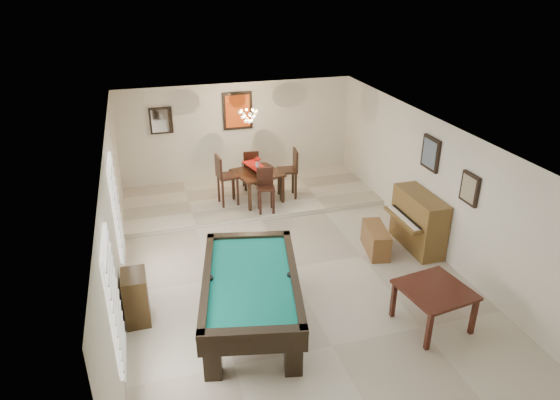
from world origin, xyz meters
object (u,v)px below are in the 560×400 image
dining_chair_east (287,174)px  chandelier (248,112)px  pool_table (251,301)px  square_table (433,307)px  flower_vase (257,162)px  dining_chair_north (250,169)px  dining_table (258,183)px  dining_chair_south (266,191)px  dining_chair_west (228,180)px  apothecary_chest (136,298)px  upright_piano (413,222)px  piano_bench (376,240)px

dining_chair_east → chandelier: 1.74m
pool_table → square_table: (2.74, -0.78, -0.10)m
flower_vase → chandelier: chandelier is taller
pool_table → dining_chair_east: (1.89, 4.30, 0.27)m
pool_table → dining_chair_north: 5.22m
dining_chair_east → chandelier: size_ratio=1.98×
dining_table → dining_chair_east: (0.72, -0.04, 0.18)m
pool_table → square_table: size_ratio=2.70×
flower_vase → dining_chair_north: flower_vase is taller
dining_chair_south → dining_chair_west: (-0.75, 0.65, 0.10)m
apothecary_chest → dining_chair_north: bearing=57.0°
apothecary_chest → dining_table: dining_table is taller
flower_vase → dining_chair_south: (0.03, -0.67, -0.46)m
dining_table → dining_chair_north: size_ratio=0.99×
upright_piano → flower_vase: size_ratio=5.27×
piano_bench → dining_chair_south: bearing=128.5°
pool_table → dining_table: 4.49m
dining_chair_north → apothecary_chest: bearing=59.5°
dining_chair_north → flower_vase: bearing=92.9°
chandelier → dining_chair_south: bearing=-81.6°
upright_piano → piano_bench: upright_piano is taller
flower_vase → pool_table: bearing=-105.1°
apothecary_chest → dining_table: (2.89, 3.70, 0.11)m
upright_piano → flower_vase: (-2.48, 2.85, 0.51)m
pool_table → dining_chair_east: bearing=78.1°
dining_table → upright_piano: bearing=-48.9°
pool_table → square_table: 2.85m
dining_table → flower_vase: (0.00, 0.00, 0.55)m
square_table → upright_piano: upright_piano is taller
square_table → flower_vase: flower_vase is taller
flower_vase → upright_piano: bearing=-48.9°
dining_chair_east → dining_chair_west: bearing=-84.2°
square_table → upright_piano: size_ratio=0.72×
pool_table → square_table: pool_table is taller
pool_table → upright_piano: bearing=33.9°
square_table → dining_table: size_ratio=0.99×
upright_piano → square_table: bearing=-111.9°
chandelier → square_table: bearing=-72.7°
pool_table → dining_table: dining_table is taller
dining_table → dining_chair_east: 0.74m
apothecary_chest → chandelier: bearing=55.2°
upright_piano → dining_table: bearing=131.1°
flower_vase → chandelier: size_ratio=0.43×
flower_vase → dining_chair_west: (-0.72, -0.02, -0.36)m
pool_table → dining_chair_west: dining_chair_west is taller
square_table → dining_chair_south: dining_chair_south is taller
square_table → flower_vase: (-1.57, 5.12, 0.74)m
piano_bench → flower_vase: size_ratio=3.62×
upright_piano → dining_chair_east: 3.32m
square_table → apothecary_chest: apothecary_chest is taller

